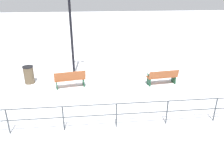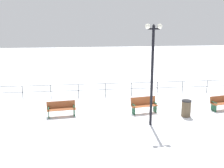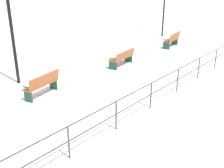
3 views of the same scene
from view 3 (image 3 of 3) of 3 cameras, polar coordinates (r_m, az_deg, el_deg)
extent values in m
plane|color=white|center=(11.57, -13.56, -2.38)|extent=(80.00, 80.00, 0.00)
cube|color=brown|center=(18.43, 11.75, 8.70)|extent=(0.66, 1.51, 0.04)
cube|color=brown|center=(18.28, 12.54, 9.33)|extent=(0.29, 1.47, 0.46)
cube|color=#19472D|center=(19.06, 12.45, 8.37)|extent=(0.45, 0.10, 0.47)
cube|color=#19472D|center=(17.92, 10.89, 7.60)|extent=(0.45, 0.10, 0.47)
cube|color=#19472D|center=(18.98, 12.48, 9.41)|extent=(0.45, 0.12, 0.04)
cube|color=#19472D|center=(17.84, 10.91, 8.71)|extent=(0.45, 0.12, 0.04)
cube|color=brown|center=(14.56, 1.82, 5.34)|extent=(0.69, 1.69, 0.04)
cube|color=brown|center=(14.37, 2.70, 5.97)|extent=(0.28, 1.65, 0.39)
cube|color=#19472D|center=(15.21, 3.30, 5.21)|extent=(0.47, 0.10, 0.44)
cube|color=#19472D|center=(14.06, 0.19, 3.77)|extent=(0.47, 0.10, 0.44)
cube|color=#19472D|center=(15.12, 3.27, 6.45)|extent=(0.47, 0.12, 0.04)
cube|color=#19472D|center=(13.96, 0.13, 5.10)|extent=(0.47, 0.12, 0.04)
cube|color=brown|center=(11.47, -14.12, -0.09)|extent=(0.70, 1.64, 0.04)
cube|color=brown|center=(11.23, -13.41, 0.85)|extent=(0.38, 1.58, 0.47)
cube|color=#19472D|center=(12.01, -11.70, -0.03)|extent=(0.41, 0.12, 0.47)
cube|color=#19472D|center=(11.14, -16.49, -2.38)|extent=(0.41, 0.12, 0.47)
cube|color=#19472D|center=(11.90, -11.91, 1.56)|extent=(0.41, 0.14, 0.04)
cube|color=#19472D|center=(11.01, -16.77, -0.69)|extent=(0.41, 0.14, 0.04)
cylinder|color=black|center=(20.98, 10.49, 16.07)|extent=(0.12, 0.12, 4.98)
cylinder|color=black|center=(12.46, -19.66, 11.20)|extent=(0.14, 0.14, 5.14)
cylinder|color=#383D42|center=(15.13, 20.13, 4.81)|extent=(0.05, 0.05, 0.98)
cylinder|color=#383D42|center=(13.42, 17.03, 3.02)|extent=(0.05, 0.05, 0.98)
cylinder|color=#383D42|center=(11.77, 13.05, 0.70)|extent=(0.05, 0.05, 0.98)
cylinder|color=#383D42|center=(10.23, 7.84, -2.34)|extent=(0.05, 0.05, 0.98)
cylinder|color=#383D42|center=(8.83, 0.84, -6.37)|extent=(0.05, 0.05, 0.98)
cylinder|color=#383D42|center=(7.68, -8.70, -11.59)|extent=(0.05, 0.05, 0.98)
cylinder|color=#383D42|center=(8.61, 0.85, -3.53)|extent=(0.04, 23.16, 0.04)
cylinder|color=#383D42|center=(8.81, 0.84, -6.09)|extent=(0.04, 23.16, 0.04)
camera|label=1|loc=(7.21, 60.42, 12.24)|focal=36.07mm
camera|label=2|loc=(26.13, -29.15, 21.70)|focal=44.49mm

